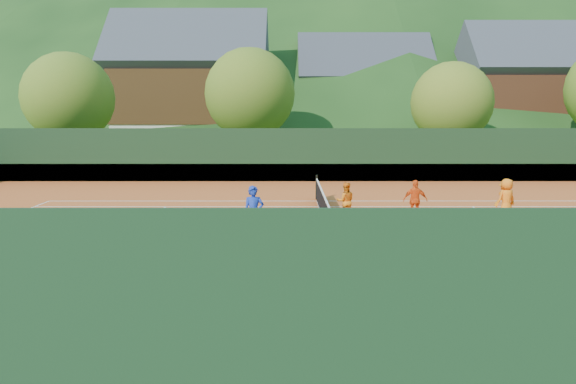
{
  "coord_description": "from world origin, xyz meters",
  "views": [
    {
      "loc": [
        -1.31,
        -16.9,
        3.95
      ],
      "look_at": [
        -1.3,
        0.0,
        1.29
      ],
      "focal_mm": 32.0,
      "sensor_mm": 36.0,
      "label": 1
    }
  ],
  "objects_px": {
    "student_a": "(345,201)",
    "chalet_left": "(191,92)",
    "chalet_right": "(524,97)",
    "tennis_net": "(327,215)",
    "chalet_mid": "(362,101)",
    "student_d": "(505,199)",
    "coach": "(254,213)",
    "student_c": "(506,199)",
    "student_b": "(415,200)"
  },
  "relations": [
    {
      "from": "student_b",
      "to": "student_c",
      "type": "relative_size",
      "value": 0.98
    },
    {
      "from": "student_b",
      "to": "tennis_net",
      "type": "bearing_deg",
      "value": 29.46
    },
    {
      "from": "student_d",
      "to": "student_a",
      "type": "bearing_deg",
      "value": -17.52
    },
    {
      "from": "tennis_net",
      "to": "chalet_left",
      "type": "height_order",
      "value": "chalet_left"
    },
    {
      "from": "student_d",
      "to": "chalet_left",
      "type": "distance_m",
      "value": 33.08
    },
    {
      "from": "student_a",
      "to": "tennis_net",
      "type": "xyz_separation_m",
      "value": [
        -0.8,
        -1.51,
        -0.19
      ]
    },
    {
      "from": "chalet_mid",
      "to": "student_c",
      "type": "bearing_deg",
      "value": -88.74
    },
    {
      "from": "student_a",
      "to": "student_b",
      "type": "height_order",
      "value": "student_b"
    },
    {
      "from": "tennis_net",
      "to": "chalet_right",
      "type": "height_order",
      "value": "chalet_right"
    },
    {
      "from": "student_d",
      "to": "chalet_mid",
      "type": "bearing_deg",
      "value": -110.2
    },
    {
      "from": "student_b",
      "to": "coach",
      "type": "bearing_deg",
      "value": 33.67
    },
    {
      "from": "tennis_net",
      "to": "chalet_mid",
      "type": "xyz_separation_m",
      "value": [
        6.0,
        34.0,
        4.47
      ]
    },
    {
      "from": "coach",
      "to": "student_d",
      "type": "relative_size",
      "value": 1.22
    },
    {
      "from": "student_c",
      "to": "chalet_right",
      "type": "bearing_deg",
      "value": -136.44
    },
    {
      "from": "student_c",
      "to": "tennis_net",
      "type": "height_order",
      "value": "student_c"
    },
    {
      "from": "chalet_right",
      "to": "tennis_net",
      "type": "bearing_deg",
      "value": -123.69
    },
    {
      "from": "student_d",
      "to": "student_b",
      "type": "bearing_deg",
      "value": -13.77
    },
    {
      "from": "chalet_left",
      "to": "student_d",
      "type": "bearing_deg",
      "value": -59.06
    },
    {
      "from": "student_b",
      "to": "chalet_mid",
      "type": "distance_m",
      "value": 32.92
    },
    {
      "from": "coach",
      "to": "chalet_right",
      "type": "bearing_deg",
      "value": 50.1
    },
    {
      "from": "coach",
      "to": "student_a",
      "type": "distance_m",
      "value": 4.39
    },
    {
      "from": "chalet_left",
      "to": "chalet_mid",
      "type": "height_order",
      "value": "chalet_left"
    },
    {
      "from": "tennis_net",
      "to": "student_b",
      "type": "bearing_deg",
      "value": 23.69
    },
    {
      "from": "student_d",
      "to": "coach",
      "type": "bearing_deg",
      "value": -0.8
    },
    {
      "from": "student_b",
      "to": "tennis_net",
      "type": "xyz_separation_m",
      "value": [
        -3.33,
        -1.46,
        -0.24
      ]
    },
    {
      "from": "tennis_net",
      "to": "chalet_mid",
      "type": "relative_size",
      "value": 0.95
    },
    {
      "from": "chalet_mid",
      "to": "chalet_right",
      "type": "distance_m",
      "value": 14.56
    },
    {
      "from": "chalet_left",
      "to": "chalet_mid",
      "type": "xyz_separation_m",
      "value": [
        16.0,
        4.0,
        -0.66
      ]
    },
    {
      "from": "chalet_left",
      "to": "student_a",
      "type": "bearing_deg",
      "value": -69.24
    },
    {
      "from": "tennis_net",
      "to": "chalet_right",
      "type": "relative_size",
      "value": 1.01
    },
    {
      "from": "student_b",
      "to": "chalet_left",
      "type": "distance_m",
      "value": 31.88
    },
    {
      "from": "student_a",
      "to": "chalet_right",
      "type": "xyz_separation_m",
      "value": [
        19.2,
        28.49,
        4.55
      ]
    },
    {
      "from": "chalet_mid",
      "to": "student_d",
      "type": "bearing_deg",
      "value": -88.55
    },
    {
      "from": "chalet_right",
      "to": "chalet_mid",
      "type": "bearing_deg",
      "value": 164.05
    },
    {
      "from": "coach",
      "to": "chalet_left",
      "type": "bearing_deg",
      "value": 99.05
    },
    {
      "from": "coach",
      "to": "student_a",
      "type": "height_order",
      "value": "coach"
    },
    {
      "from": "student_a",
      "to": "chalet_mid",
      "type": "xyz_separation_m",
      "value": [
        5.2,
        32.49,
        4.28
      ]
    },
    {
      "from": "student_a",
      "to": "coach",
      "type": "bearing_deg",
      "value": 42.27
    },
    {
      "from": "student_a",
      "to": "chalet_right",
      "type": "bearing_deg",
      "value": -125.86
    },
    {
      "from": "student_c",
      "to": "student_d",
      "type": "bearing_deg",
      "value": -128.92
    },
    {
      "from": "student_a",
      "to": "student_c",
      "type": "bearing_deg",
      "value": 179.17
    },
    {
      "from": "student_d",
      "to": "tennis_net",
      "type": "bearing_deg",
      "value": -5.72
    },
    {
      "from": "student_c",
      "to": "tennis_net",
      "type": "bearing_deg",
      "value": -7.79
    },
    {
      "from": "student_c",
      "to": "chalet_mid",
      "type": "relative_size",
      "value": 0.12
    },
    {
      "from": "student_a",
      "to": "chalet_left",
      "type": "relative_size",
      "value": 0.1
    },
    {
      "from": "chalet_left",
      "to": "chalet_right",
      "type": "relative_size",
      "value": 1.16
    },
    {
      "from": "coach",
      "to": "chalet_left",
      "type": "height_order",
      "value": "chalet_left"
    },
    {
      "from": "student_a",
      "to": "student_b",
      "type": "bearing_deg",
      "value": 177.05
    },
    {
      "from": "chalet_mid",
      "to": "chalet_left",
      "type": "bearing_deg",
      "value": -165.96
    },
    {
      "from": "student_a",
      "to": "chalet_mid",
      "type": "distance_m",
      "value": 33.18
    }
  ]
}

